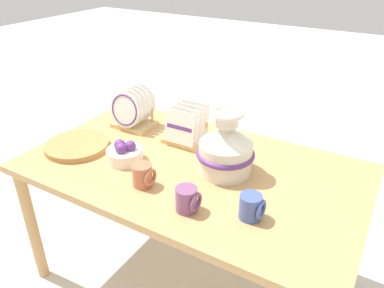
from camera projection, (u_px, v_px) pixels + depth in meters
ground_plane at (192, 276)px, 2.01m from camera, size 14.00×14.00×0.00m
display_table at (192, 179)px, 1.71m from camera, size 1.50×0.88×0.70m
ceramic_vase at (226, 147)px, 1.58m from camera, size 0.25×0.25×0.29m
dish_rack_round_plates at (133, 112)px, 2.00m from camera, size 0.21×0.18×0.22m
dish_rack_square_plates at (187, 131)px, 1.86m from camera, size 0.21×0.17×0.19m
wicker_charger_stack at (77, 146)px, 1.82m from camera, size 0.31×0.31×0.03m
mug_cobalt_glaze at (252, 207)px, 1.34m from camera, size 0.09×0.08×0.10m
mug_plum_glaze at (187, 200)px, 1.38m from camera, size 0.09×0.08×0.10m
mug_terracotta_glaze at (143, 175)px, 1.52m from camera, size 0.09×0.08×0.10m
fruit_bowl at (125, 153)px, 1.70m from camera, size 0.17×0.17×0.10m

